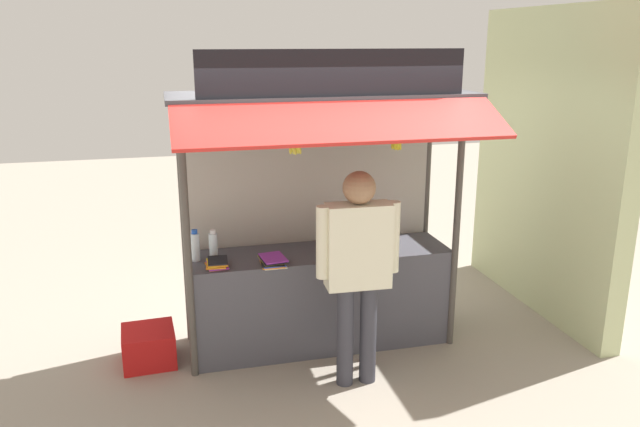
% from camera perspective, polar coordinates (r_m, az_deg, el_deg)
% --- Properties ---
extents(ground_plane, '(20.00, 20.00, 0.00)m').
position_cam_1_polar(ground_plane, '(5.87, 0.00, -11.67)').
color(ground_plane, '#9E9384').
extents(stall_counter, '(2.31, 0.62, 0.88)m').
position_cam_1_polar(stall_counter, '(5.68, 0.00, -7.71)').
color(stall_counter, '#4C4C56').
rests_on(stall_counter, ground).
extents(stall_structure, '(2.51, 1.40, 2.63)m').
position_cam_1_polar(stall_structure, '(5.39, -0.14, 3.60)').
color(stall_structure, '#4C4742').
rests_on(stall_structure, ground).
extents(water_bottle_center, '(0.07, 0.07, 0.26)m').
position_cam_1_polar(water_bottle_center, '(5.56, 1.97, -2.03)').
color(water_bottle_center, silver).
rests_on(water_bottle_center, stall_counter).
extents(water_bottle_front_right, '(0.07, 0.07, 0.27)m').
position_cam_1_polar(water_bottle_front_right, '(5.36, -9.74, -2.95)').
color(water_bottle_front_right, silver).
rests_on(water_bottle_front_right, stall_counter).
extents(water_bottle_back_left, '(0.08, 0.08, 0.27)m').
position_cam_1_polar(water_bottle_back_left, '(5.37, -11.35, -2.96)').
color(water_bottle_back_left, silver).
rests_on(water_bottle_back_left, stall_counter).
extents(water_bottle_mid_right, '(0.08, 0.08, 0.29)m').
position_cam_1_polar(water_bottle_mid_right, '(5.77, 5.88, -1.34)').
color(water_bottle_mid_right, silver).
rests_on(water_bottle_mid_right, stall_counter).
extents(magazine_stack_far_left, '(0.23, 0.30, 0.06)m').
position_cam_1_polar(magazine_stack_far_left, '(5.22, -4.36, -4.34)').
color(magazine_stack_far_left, white).
rests_on(magazine_stack_far_left, stall_counter).
extents(magazine_stack_back_right, '(0.19, 0.25, 0.06)m').
position_cam_1_polar(magazine_stack_back_right, '(5.23, -9.40, -4.50)').
color(magazine_stack_back_right, orange).
rests_on(magazine_stack_back_right, stall_counter).
extents(banana_bunch_leftmost, '(0.10, 0.10, 0.25)m').
position_cam_1_polar(banana_bunch_leftmost, '(4.90, 2.10, 7.18)').
color(banana_bunch_leftmost, '#332D23').
extents(banana_bunch_inner_left, '(0.11, 0.11, 0.31)m').
position_cam_1_polar(banana_bunch_inner_left, '(5.05, 7.05, 6.68)').
color(banana_bunch_inner_left, '#332D23').
extents(banana_bunch_inner_right, '(0.12, 0.12, 0.31)m').
position_cam_1_polar(banana_bunch_inner_right, '(4.81, -2.29, 6.39)').
color(banana_bunch_inner_right, '#332D23').
extents(vendor_person, '(0.67, 0.25, 1.75)m').
position_cam_1_polar(vendor_person, '(4.82, 3.49, -4.26)').
color(vendor_person, '#383842').
rests_on(vendor_person, ground).
extents(plastic_crate, '(0.46, 0.46, 0.31)m').
position_cam_1_polar(plastic_crate, '(5.66, -15.39, -11.64)').
color(plastic_crate, red).
rests_on(plastic_crate, ground).
extents(neighbour_wall, '(0.20, 2.40, 3.01)m').
position_cam_1_polar(neighbour_wall, '(6.61, 20.06, 4.31)').
color(neighbour_wall, beige).
rests_on(neighbour_wall, ground).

